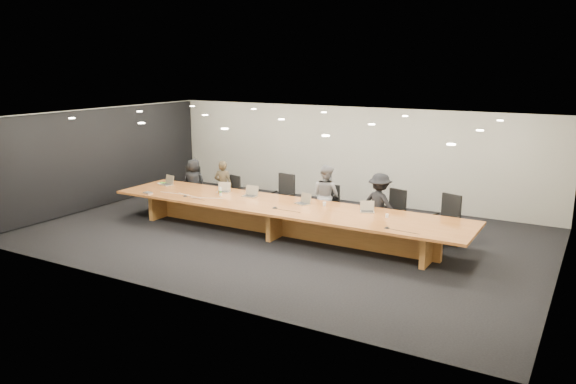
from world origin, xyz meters
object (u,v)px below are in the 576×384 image
person_a (194,183)px  mic_center (275,207)px  chair_far_left (190,186)px  laptop_e (367,207)px  chair_mid_left (281,197)px  chair_far_right (445,220)px  laptop_b (223,187)px  mic_left (185,196)px  laptop_d (302,199)px  person_c (326,196)px  person_b (223,186)px  laptop_c (250,191)px  amber_mug (219,193)px  paper_cup_near (324,204)px  water_bottle (220,192)px  chair_right (392,212)px  person_d (379,205)px  chair_mid_right (328,206)px  laptop_a (166,180)px  av_box (148,193)px  conference_table (282,214)px  paper_cup_far (387,216)px  chair_left (230,193)px  mic_right (387,228)px

person_a → mic_center: (3.63, -1.54, 0.08)m
chair_far_left → laptop_e: size_ratio=3.50×
chair_mid_left → chair_far_right: bearing=5.7°
chair_far_left → chair_far_right: (7.42, -0.09, 0.03)m
laptop_b → mic_left: (-0.56, -0.86, -0.11)m
chair_far_right → laptop_d: (-3.16, -0.92, 0.30)m
person_c → person_a: bearing=18.5°
person_b → mic_center: person_b is taller
laptop_c → amber_mug: (-0.82, -0.16, -0.09)m
laptop_b → laptop_c: bearing=-24.0°
chair_far_left → paper_cup_near: bearing=-22.7°
chair_far_right → water_bottle: size_ratio=5.67×
chair_far_right → laptop_c: bearing=-150.2°
chair_mid_left → chair_right: chair_mid_left is taller
person_d → mic_left: person_d is taller
laptop_b → mic_center: 2.17m
chair_far_right → person_d: (-1.53, -0.08, 0.18)m
chair_mid_right → person_c: (-0.04, -0.02, 0.25)m
laptop_a → paper_cup_near: bearing=13.8°
chair_far_right → av_box: bearing=-146.2°
conference_table → person_b: 2.85m
conference_table → person_d: (2.02, 1.13, 0.24)m
conference_table → paper_cup_near: size_ratio=94.08×
laptop_e → mic_left: size_ratio=2.76×
chair_far_left → laptop_a: size_ratio=3.21×
conference_table → laptop_a: bearing=175.0°
chair_mid_right → chair_far_right: chair_far_right is taller
chair_mid_right → person_c: 0.26m
person_a → water_bottle: 2.11m
laptop_d → laptop_b: bearing=-161.7°
laptop_e → amber_mug: 3.97m
person_a → mic_left: bearing=107.5°
chair_mid_right → person_d: bearing=-5.0°
chair_mid_left → paper_cup_near: bearing=-21.1°
av_box → laptop_e: bearing=17.9°
chair_mid_left → laptop_e: chair_mid_left is taller
chair_mid_left → laptop_b: bearing=-139.2°
paper_cup_far → chair_far_right: bearing=46.8°
amber_mug → chair_right: bearing=15.8°
laptop_d → mic_left: laptop_d is taller
chair_left → person_c: 2.97m
mic_left → water_bottle: bearing=35.6°
laptop_a → water_bottle: 2.09m
person_c → paper_cup_far: size_ratio=19.65×
conference_table → laptop_b: (-2.00, 0.39, 0.36)m
person_a → laptop_e: (5.62, -0.81, 0.19)m
person_c → mic_right: bearing=158.6°
laptop_d → person_d: bearing=47.9°
chair_mid_right → person_d: (1.41, -0.12, 0.23)m
person_b → mic_right: bearing=145.3°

